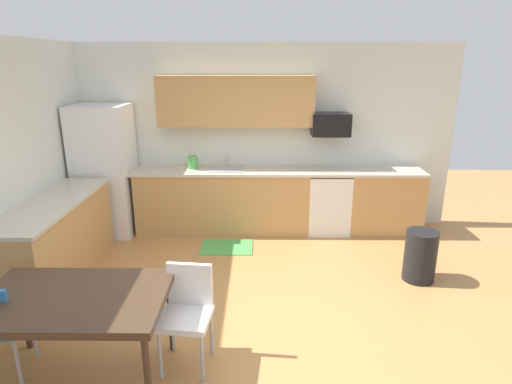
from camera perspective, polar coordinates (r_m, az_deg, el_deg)
ground_plane at (r=4.40m, az=-0.13°, el=-16.52°), size 12.00×12.00×0.00m
wall_back at (r=6.40m, az=0.14°, el=7.40°), size 5.80×0.10×2.70m
cabinet_run_back at (r=6.31m, az=-4.44°, el=-1.25°), size 2.50×0.60×0.90m
cabinet_run_back_right at (r=6.55m, az=16.75°, el=-1.26°), size 1.05×0.60×0.90m
cabinet_run_left at (r=5.42m, az=-25.28°, el=-6.12°), size 0.60×2.00×0.90m
countertop_back at (r=6.15m, az=0.11°, el=2.89°), size 4.80×0.64×0.04m
countertop_left at (r=5.26m, az=-25.93°, el=-1.41°), size 0.64×2.00×0.04m
upper_cabinets_back at (r=6.12m, az=-2.75°, el=12.11°), size 2.20×0.34×0.70m
refrigerator at (r=6.47m, az=-19.62°, el=2.70°), size 0.76×0.70×1.87m
oven_range at (r=6.36m, az=9.60°, el=-1.23°), size 0.60×0.60×0.91m
microwave at (r=6.20m, az=9.98°, el=8.95°), size 0.54×0.36×0.32m
sink_basin at (r=6.18m, az=-3.92°, el=2.53°), size 0.48×0.40×0.14m
sink_faucet at (r=6.32m, az=-3.82°, el=4.35°), size 0.02×0.02×0.24m
dining_table at (r=3.59m, az=-23.39°, el=-13.56°), size 1.40×0.90×0.76m
chair_near_table at (r=3.66m, az=-9.22°, el=-15.10°), size 0.44×0.44×0.85m
trash_bin at (r=5.28m, az=21.21°, el=-8.00°), size 0.36×0.36×0.60m
floor_mat at (r=5.86m, az=-3.94°, el=-7.40°), size 0.70×0.50×0.01m
kettle at (r=6.25m, az=-8.48°, el=3.88°), size 0.14×0.14×0.20m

